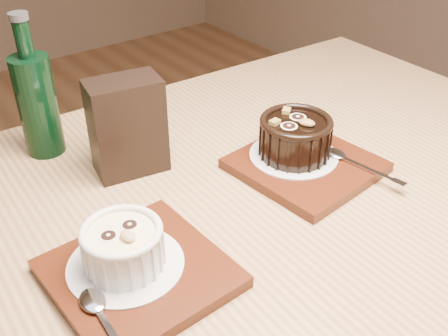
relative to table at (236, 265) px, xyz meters
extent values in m
cube|color=olive|center=(0.00, 0.00, 0.07)|extent=(1.23, 0.85, 0.04)
cylinder|color=olive|center=(0.56, 0.33, -0.30)|extent=(0.06, 0.06, 0.71)
cube|color=#491C0C|center=(-0.16, -0.02, 0.10)|extent=(0.19, 0.19, 0.01)
cylinder|color=silver|center=(-0.17, -0.01, 0.11)|extent=(0.13, 0.13, 0.00)
cylinder|color=white|center=(-0.17, -0.01, 0.13)|extent=(0.09, 0.09, 0.04)
cylinder|color=#FCE49A|center=(-0.17, -0.01, 0.15)|extent=(0.07, 0.07, 0.00)
torus|color=white|center=(-0.17, -0.01, 0.15)|extent=(0.09, 0.09, 0.01)
cylinder|color=black|center=(-0.18, -0.01, 0.15)|extent=(0.02, 0.02, 0.00)
cylinder|color=black|center=(-0.15, 0.00, 0.15)|extent=(0.02, 0.02, 0.00)
ellipsoid|color=tan|center=(-0.17, -0.02, 0.16)|extent=(0.02, 0.02, 0.01)
cube|color=#491C0C|center=(0.14, 0.02, 0.10)|extent=(0.19, 0.19, 0.01)
cylinder|color=silver|center=(0.14, 0.04, 0.11)|extent=(0.13, 0.13, 0.00)
cylinder|color=black|center=(0.14, 0.04, 0.13)|extent=(0.10, 0.10, 0.05)
cylinder|color=black|center=(0.14, 0.04, 0.16)|extent=(0.09, 0.09, 0.00)
torus|color=black|center=(0.14, 0.04, 0.16)|extent=(0.11, 0.11, 0.01)
cylinder|color=black|center=(0.12, 0.04, 0.16)|extent=(0.02, 0.02, 0.00)
cylinder|color=black|center=(0.15, 0.05, 0.16)|extent=(0.02, 0.02, 0.00)
ellipsoid|color=olive|center=(0.15, 0.03, 0.16)|extent=(0.02, 0.03, 0.01)
cube|color=brown|center=(0.11, 0.06, 0.16)|extent=(0.02, 0.01, 0.01)
cube|color=brown|center=(0.15, 0.07, 0.16)|extent=(0.02, 0.02, 0.01)
cube|color=black|center=(-0.05, 0.18, 0.16)|extent=(0.11, 0.08, 0.14)
cylinder|color=black|center=(-0.13, 0.30, 0.17)|extent=(0.06, 0.06, 0.15)
cylinder|color=black|center=(-0.13, 0.30, 0.27)|extent=(0.02, 0.02, 0.05)
cylinder|color=#333333|center=(-0.13, 0.30, 0.30)|extent=(0.03, 0.03, 0.01)
camera|label=1|loc=(-0.34, -0.41, 0.52)|focal=42.00mm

